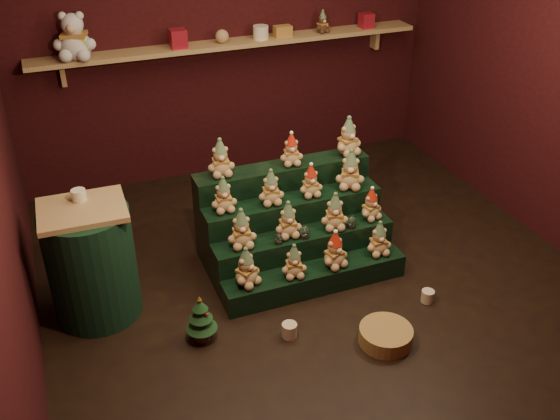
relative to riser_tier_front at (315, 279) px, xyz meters
name	(u,v)px	position (x,y,z in m)	size (l,w,h in m)	color
ground	(314,275)	(0.06, 0.16, -0.09)	(4.00, 4.00, 0.00)	black
back_wall	(227,28)	(0.06, 2.21, 1.31)	(4.00, 0.10, 2.80)	black
front_wall	(539,278)	(0.06, -1.89, 1.31)	(4.00, 0.10, 2.80)	black
back_shelf	(233,44)	(0.06, 2.03, 1.20)	(3.60, 0.26, 0.24)	tan
riser_tier_front	(315,279)	(0.00, 0.00, 0.00)	(1.40, 0.22, 0.18)	black
riser_tier_midfront	(304,253)	(0.00, 0.22, 0.09)	(1.40, 0.22, 0.36)	black
riser_tier_midback	(293,228)	(0.00, 0.44, 0.18)	(1.40, 0.22, 0.54)	black
riser_tier_back	(282,205)	(0.00, 0.66, 0.27)	(1.40, 0.22, 0.72)	black
teddy_0	(246,267)	(-0.53, 0.01, 0.24)	(0.21, 0.19, 0.29)	tan
teddy_1	(294,261)	(-0.18, -0.02, 0.22)	(0.18, 0.16, 0.26)	tan
teddy_2	(335,250)	(0.14, -0.01, 0.23)	(0.20, 0.18, 0.28)	tan
teddy_3	(379,238)	(0.52, 0.01, 0.23)	(0.19, 0.17, 0.27)	tan
teddy_4	(241,228)	(-0.48, 0.23, 0.42)	(0.21, 0.19, 0.29)	tan
teddy_5	(288,220)	(-0.13, 0.23, 0.41)	(0.20, 0.18, 0.28)	tan
teddy_6	(335,211)	(0.24, 0.21, 0.41)	(0.20, 0.18, 0.29)	tan
teddy_7	(371,204)	(0.56, 0.23, 0.40)	(0.18, 0.16, 0.25)	tan
teddy_8	(223,195)	(-0.54, 0.46, 0.58)	(0.19, 0.17, 0.27)	tan
teddy_9	(271,187)	(-0.18, 0.44, 0.59)	(0.19, 0.17, 0.27)	tan
teddy_10	(311,181)	(0.14, 0.44, 0.58)	(0.18, 0.16, 0.25)	tan
teddy_11	(350,169)	(0.48, 0.44, 0.61)	(0.22, 0.20, 0.31)	tan
teddy_12	(220,158)	(-0.49, 0.68, 0.77)	(0.20, 0.18, 0.28)	tan
teddy_13	(291,149)	(0.07, 0.65, 0.76)	(0.18, 0.16, 0.25)	tan
teddy_14	(348,136)	(0.56, 0.65, 0.78)	(0.22, 0.20, 0.31)	tan
snow_globe_a	(279,239)	(-0.23, 0.16, 0.31)	(0.06, 0.06, 0.08)	black
snow_globe_b	(305,232)	(-0.02, 0.16, 0.32)	(0.07, 0.07, 0.09)	black
snow_globe_c	(351,222)	(0.36, 0.16, 0.32)	(0.07, 0.07, 0.09)	black
side_table	(92,262)	(-1.52, 0.33, 0.33)	(0.59, 0.59, 0.85)	tan
table_ornament	(79,195)	(-1.52, 0.43, 0.80)	(0.09, 0.09, 0.08)	beige
mini_christmas_tree	(201,318)	(-0.93, -0.22, 0.08)	(0.21, 0.21, 0.36)	#432718
mug_left	(289,330)	(-0.37, -0.41, -0.04)	(0.10, 0.10, 0.10)	beige
mug_right	(428,296)	(0.69, -0.44, -0.04)	(0.09, 0.09, 0.09)	beige
wicker_basket	(386,336)	(0.20, -0.70, -0.03)	(0.36, 0.36, 0.11)	#A98344
white_bear	(73,30)	(-1.30, 2.00, 1.47)	(0.34, 0.31, 0.48)	silver
brown_bear	(322,22)	(0.93, 2.00, 1.33)	(0.14, 0.13, 0.20)	#452817
gift_tin_red_a	(178,39)	(-0.44, 2.01, 1.31)	(0.14, 0.14, 0.16)	#AB1A2A
gift_tin_cream	(261,32)	(0.32, 2.01, 1.29)	(0.14, 0.14, 0.12)	beige
gift_tin_red_b	(366,20)	(1.40, 2.01, 1.30)	(0.12, 0.12, 0.14)	#AB1A2A
shelf_plush_ball	(222,36)	(-0.04, 2.01, 1.29)	(0.12, 0.12, 0.12)	tan
scarf_gift_box	(283,31)	(0.54, 2.01, 1.28)	(0.16, 0.10, 0.10)	orange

